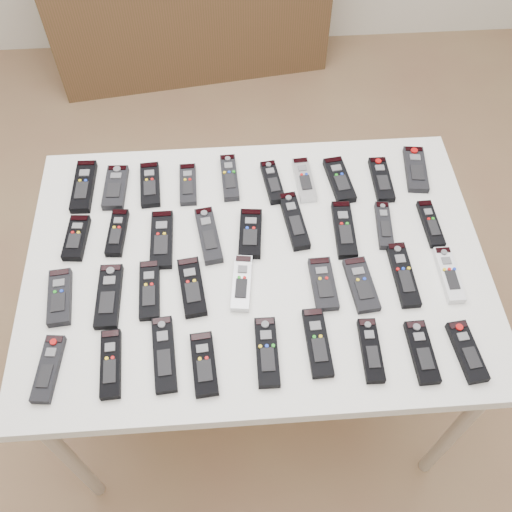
{
  "coord_description": "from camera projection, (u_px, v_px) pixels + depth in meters",
  "views": [
    {
      "loc": [
        -0.02,
        -1.01,
        2.06
      ],
      "look_at": [
        0.05,
        -0.14,
        0.8
      ],
      "focal_mm": 40.0,
      "sensor_mm": 36.0,
      "label": 1
    }
  ],
  "objects": [
    {
      "name": "remote_0",
      "position": [
        84.0,
        186.0,
        1.69
      ],
      "size": [
        0.06,
        0.19,
        0.02
      ],
      "primitive_type": "cube",
      "rotation": [
        0.0,
        0.0,
        -0.03
      ],
      "color": "black",
      "rests_on": "table"
    },
    {
      "name": "remote_7",
      "position": [
        339.0,
        180.0,
        1.7
      ],
      "size": [
        0.08,
        0.18,
        0.02
      ],
      "primitive_type": "cube",
      "rotation": [
        0.0,
        0.0,
        0.13
      ],
      "color": "black",
      "rests_on": "table"
    },
    {
      "name": "remote_9",
      "position": [
        416.0,
        169.0,
        1.73
      ],
      "size": [
        0.08,
        0.18,
        0.02
      ],
      "primitive_type": "cube",
      "rotation": [
        0.0,
        0.0,
        -0.12
      ],
      "color": "black",
      "rests_on": "table"
    },
    {
      "name": "remote_8",
      "position": [
        381.0,
        180.0,
        1.71
      ],
      "size": [
        0.05,
        0.17,
        0.02
      ],
      "primitive_type": "cube",
      "rotation": [
        0.0,
        0.0,
        -0.01
      ],
      "color": "black",
      "rests_on": "table"
    },
    {
      "name": "remote_22",
      "position": [
        192.0,
        287.0,
        1.49
      ],
      "size": [
        0.08,
        0.18,
        0.02
      ],
      "primitive_type": "cube",
      "rotation": [
        0.0,
        0.0,
        0.13
      ],
      "color": "black",
      "rests_on": "table"
    },
    {
      "name": "remote_4",
      "position": [
        230.0,
        178.0,
        1.71
      ],
      "size": [
        0.05,
        0.17,
        0.02
      ],
      "primitive_type": "cube",
      "rotation": [
        0.0,
        0.0,
        0.04
      ],
      "color": "black",
      "rests_on": "table"
    },
    {
      "name": "remote_1",
      "position": [
        116.0,
        188.0,
        1.69
      ],
      "size": [
        0.07,
        0.16,
        0.02
      ],
      "primitive_type": "cube",
      "rotation": [
        0.0,
        0.0,
        -0.05
      ],
      "color": "black",
      "rests_on": "table"
    },
    {
      "name": "remote_16",
      "position": [
        344.0,
        230.0,
        1.6
      ],
      "size": [
        0.06,
        0.19,
        0.02
      ],
      "primitive_type": "cube",
      "rotation": [
        0.0,
        0.0,
        -0.04
      ],
      "color": "black",
      "rests_on": "table"
    },
    {
      "name": "remote_23",
      "position": [
        242.0,
        283.0,
        1.5
      ],
      "size": [
        0.07,
        0.17,
        0.02
      ],
      "primitive_type": "cube",
      "rotation": [
        0.0,
        0.0,
        -0.12
      ],
      "color": "#B7B7BC",
      "rests_on": "table"
    },
    {
      "name": "remote_35",
      "position": [
        422.0,
        352.0,
        1.38
      ],
      "size": [
        0.05,
        0.16,
        0.02
      ],
      "primitive_type": "cube",
      "rotation": [
        0.0,
        0.0,
        0.02
      ],
      "color": "black",
      "rests_on": "table"
    },
    {
      "name": "remote_30",
      "position": [
        164.0,
        354.0,
        1.38
      ],
      "size": [
        0.07,
        0.2,
        0.02
      ],
      "primitive_type": "cube",
      "rotation": [
        0.0,
        0.0,
        0.08
      ],
      "color": "black",
      "rests_on": "table"
    },
    {
      "name": "remote_5",
      "position": [
        272.0,
        182.0,
        1.7
      ],
      "size": [
        0.06,
        0.16,
        0.02
      ],
      "primitive_type": "cube",
      "rotation": [
        0.0,
        0.0,
        0.13
      ],
      "color": "black",
      "rests_on": "table"
    },
    {
      "name": "remote_28",
      "position": [
        49.0,
        369.0,
        1.36
      ],
      "size": [
        0.06,
        0.17,
        0.02
      ],
      "primitive_type": "cube",
      "rotation": [
        0.0,
        0.0,
        -0.1
      ],
      "color": "black",
      "rests_on": "table"
    },
    {
      "name": "remote_14",
      "position": [
        250.0,
        233.0,
        1.59
      ],
      "size": [
        0.08,
        0.17,
        0.02
      ],
      "primitive_type": "cube",
      "rotation": [
        0.0,
        0.0,
        -0.1
      ],
      "color": "black",
      "rests_on": "table"
    },
    {
      "name": "remote_21",
      "position": [
        150.0,
        290.0,
        1.48
      ],
      "size": [
        0.06,
        0.17,
        0.02
      ],
      "primitive_type": "cube",
      "rotation": [
        0.0,
        0.0,
        0.03
      ],
      "color": "black",
      "rests_on": "table"
    },
    {
      "name": "remote_29",
      "position": [
        111.0,
        364.0,
        1.37
      ],
      "size": [
        0.06,
        0.18,
        0.02
      ],
      "primitive_type": "cube",
      "rotation": [
        0.0,
        0.0,
        0.06
      ],
      "color": "black",
      "rests_on": "table"
    },
    {
      "name": "remote_26",
      "position": [
        403.0,
        275.0,
        1.51
      ],
      "size": [
        0.05,
        0.2,
        0.02
      ],
      "primitive_type": "cube",
      "rotation": [
        0.0,
        0.0,
        0.02
      ],
      "color": "black",
      "rests_on": "table"
    },
    {
      "name": "remote_33",
      "position": [
        318.0,
        342.0,
        1.4
      ],
      "size": [
        0.06,
        0.18,
        0.02
      ],
      "primitive_type": "cube",
      "rotation": [
        0.0,
        0.0,
        0.03
      ],
      "color": "black",
      "rests_on": "table"
    },
    {
      "name": "remote_6",
      "position": [
        304.0,
        180.0,
        1.7
      ],
      "size": [
        0.06,
        0.16,
        0.02
      ],
      "primitive_type": "cube",
      "rotation": [
        0.0,
        0.0,
        0.06
      ],
      "color": "#B7B7BC",
      "rests_on": "table"
    },
    {
      "name": "sideboard",
      "position": [
        190.0,
        7.0,
        2.98
      ],
      "size": [
        1.48,
        0.57,
        0.72
      ],
      "primitive_type": "cube",
      "rotation": [
        0.0,
        0.0,
        0.14
      ],
      "color": "#46361C",
      "rests_on": "ground"
    },
    {
      "name": "remote_19",
      "position": [
        60.0,
        297.0,
        1.47
      ],
      "size": [
        0.07,
        0.17,
        0.02
      ],
      "primitive_type": "cube",
      "rotation": [
        0.0,
        0.0,
        0.09
      ],
      "color": "black",
      "rests_on": "table"
    },
    {
      "name": "remote_18",
      "position": [
        431.0,
        224.0,
        1.61
      ],
      "size": [
        0.04,
        0.16,
        0.02
      ],
      "primitive_type": "cube",
      "rotation": [
        0.0,
        0.0,
        0.03
      ],
      "color": "black",
      "rests_on": "table"
    },
    {
      "name": "remote_2",
      "position": [
        150.0,
        185.0,
        1.69
      ],
      "size": [
        0.07,
        0.17,
        0.02
      ],
      "primitive_type": "cube",
      "rotation": [
        0.0,
        0.0,
        0.06
      ],
      "color": "black",
      "rests_on": "table"
    },
    {
      "name": "remote_3",
      "position": [
        188.0,
        185.0,
        1.7
      ],
      "size": [
        0.05,
        0.15,
        0.02
      ],
      "primitive_type": "cube",
      "rotation": [
        0.0,
        0.0,
        0.01
      ],
      "color": "black",
      "rests_on": "table"
    },
    {
      "name": "ground",
      "position": [
        242.0,
        343.0,
        2.27
      ],
      "size": [
        4.0,
        4.0,
        0.0
      ],
      "primitive_type": "plane",
      "color": "#8B5F47",
      "rests_on": "ground"
    },
    {
      "name": "remote_20",
      "position": [
        109.0,
        296.0,
        1.47
      ],
      "size": [
        0.06,
        0.19,
        0.02
      ],
      "primitive_type": "cube",
      "rotation": [
        0.0,
        0.0,
        -0.02
      ],
      "color": "black",
      "rests_on": "table"
    },
    {
      "name": "remote_11",
      "position": [
        117.0,
        233.0,
        1.59
      ],
      "size": [
        0.06,
        0.16,
        0.02
      ],
      "primitive_type": "cube",
      "rotation": [
        0.0,
        0.0,
        -0.08
      ],
      "color": "black",
      "rests_on": "table"
    },
    {
      "name": "remote_25",
      "position": [
        361.0,
        285.0,
        1.49
      ],
      "size": [
        0.08,
        0.17,
        0.02
      ],
      "primitive_type": "cube",
      "rotation": [
        0.0,
        0.0,
        0.1
      ],
      "color": "black",
      "rests_on": "table"
    },
    {
      "name": "table",
      "position": [
        256.0,
        272.0,
        1.6
      ],
      "size": [
        1.25,
        0.88,
        0.78
      ],
      "color": "white",
      "rests_on": "ground"
    },
    {
      "name": "remote_10",
      "position": [
        76.0,
        238.0,
        1.58
      ],
      "size": [
        0.06,
        0.15,
        0.02
      ],
      "primitive_type": "cube",
      "rotation": [
        0.0,
        0.0,
        -0.08
      ],
      "color": "black",
      "rests_on": "table"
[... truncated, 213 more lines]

